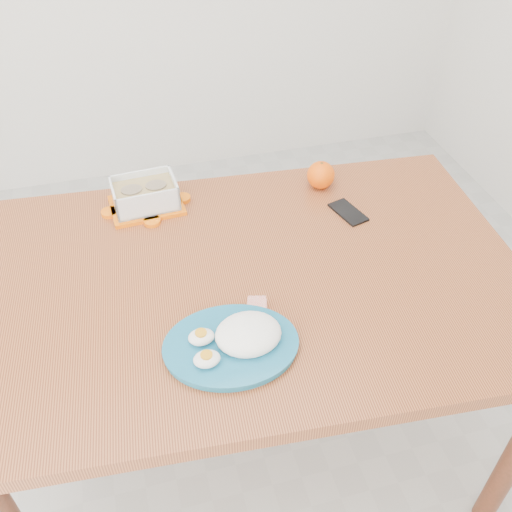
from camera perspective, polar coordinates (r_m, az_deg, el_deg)
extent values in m
plane|color=#B7B7B2|center=(2.02, -5.58, -18.36)|extent=(3.50, 3.50, 0.00)
cube|color=#AA5D30|center=(1.46, 0.00, -2.36)|extent=(1.43, 1.01, 0.04)
cylinder|color=#622918|center=(2.04, -19.84, -4.60)|extent=(0.06, 0.06, 0.71)
cylinder|color=#622918|center=(2.16, 14.46, -0.18)|extent=(0.06, 0.06, 0.71)
cube|color=orange|center=(1.69, -10.89, 4.99)|extent=(0.21, 0.17, 0.01)
cube|color=white|center=(1.67, -11.07, 6.19)|extent=(0.19, 0.14, 0.07)
cube|color=#A58A52|center=(1.67, -11.04, 5.99)|extent=(0.17, 0.13, 0.05)
cylinder|color=#857057|center=(1.66, -12.30, 6.24)|extent=(0.06, 0.06, 0.02)
cylinder|color=#857057|center=(1.67, -9.94, 6.74)|extent=(0.06, 0.06, 0.02)
sphere|color=#FF7005|center=(1.74, 6.50, 8.05)|extent=(0.08, 0.08, 0.08)
cylinder|color=#19688C|center=(1.27, -2.52, -9.00)|extent=(0.32, 0.32, 0.02)
ellipsoid|color=white|center=(1.25, -0.78, -7.40)|extent=(0.16, 0.14, 0.06)
ellipsoid|color=white|center=(1.26, -5.49, -8.06)|extent=(0.06, 0.05, 0.03)
ellipsoid|color=white|center=(1.22, -4.94, -10.23)|extent=(0.06, 0.05, 0.03)
cube|color=red|center=(1.30, 0.12, -7.40)|extent=(0.09, 0.19, 0.02)
cube|color=black|center=(1.66, 9.20, 4.34)|extent=(0.09, 0.13, 0.01)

